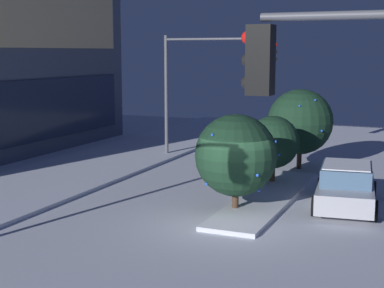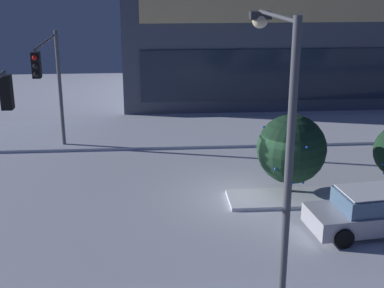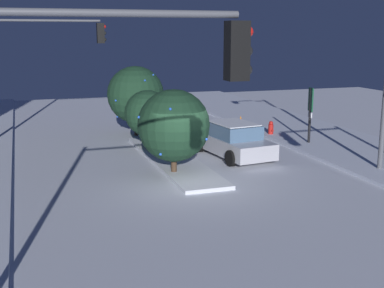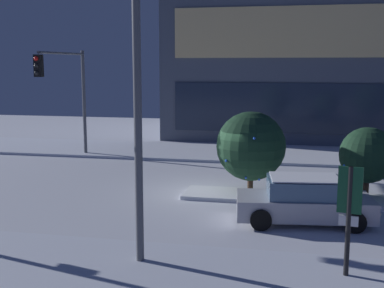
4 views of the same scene
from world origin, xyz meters
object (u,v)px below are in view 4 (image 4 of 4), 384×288
Objects in this scene: car_near at (304,201)px; parking_info_sign at (349,209)px; decorated_tree_right_of_median at (368,155)px; traffic_light_corner_far_left at (66,83)px; decorated_tree_median at (251,146)px; street_lamp_arched at (144,66)px.

parking_info_sign is (0.91, -4.30, 1.03)m from car_near.
car_near is at bearing -125.87° from decorated_tree_right_of_median.
traffic_light_corner_far_left reaches higher than car_near.
decorated_tree_median reaches higher than parking_info_sign.
car_near is 1.40× the size of decorated_tree_median.
traffic_light_corner_far_left is at bearing 28.17° from street_lamp_arched.
decorated_tree_median reaches higher than decorated_tree_right_of_median.
decorated_tree_right_of_median is at bearing 1.76° from parking_info_sign.
car_near is 1.65× the size of parking_info_sign.
parking_info_sign is (5.09, -0.76, -3.25)m from street_lamp_arched.
traffic_light_corner_far_left is 10.94m from decorated_tree_median.
car_near is at bearing -55.47° from street_lamp_arched.
street_lamp_arched is (7.57, -11.26, 0.91)m from traffic_light_corner_far_left.
street_lamp_arched reaches higher than decorated_tree_right_of_median.
traffic_light_corner_far_left is 1.78× the size of decorated_tree_median.
car_near is 0.79× the size of traffic_light_corner_far_left.
decorated_tree_right_of_median is at bearing 47.25° from car_near.
traffic_light_corner_far_left is at bearing 139.81° from car_near.
decorated_tree_right_of_median is (2.31, 3.19, 1.00)m from car_near.
decorated_tree_median is (9.75, -4.47, -2.19)m from traffic_light_corner_far_left.
parking_info_sign is at bearing -84.92° from car_near.
car_near is 14.46m from traffic_light_corner_far_left.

